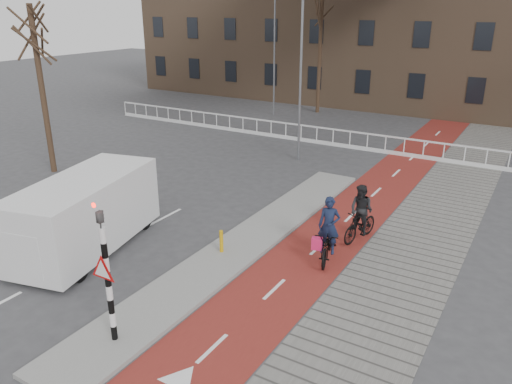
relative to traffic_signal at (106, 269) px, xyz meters
The scene contains 15 objects.
ground 2.90m from the traffic_signal, 73.47° to the left, with size 120.00×120.00×0.00m, color #38383A.
bike_lane 12.36m from the traffic_signal, 80.09° to the left, with size 2.50×60.00×0.01m, color maroon.
sidewalk 13.13m from the traffic_signal, 67.82° to the left, with size 3.00×60.00×0.01m, color slate.
curb_island 6.32m from the traffic_signal, 90.95° to the left, with size 1.80×16.00×0.12m, color gray.
traffic_signal is the anchor object (origin of this frame).
bollard 5.20m from the traffic_signal, 93.99° to the left, with size 0.12×0.12×0.73m, color #CD970B.
cyclist_near 7.07m from the traffic_signal, 67.38° to the left, with size 1.21×2.12×2.08m.
cyclist_far 8.89m from the traffic_signal, 69.76° to the left, with size 0.96×1.89×1.95m.
van 5.43m from the traffic_signal, 144.26° to the left, with size 3.43×5.91×2.39m.
railing 19.60m from the traffic_signal, 103.02° to the left, with size 28.00×0.10×0.99m.
townhouse_row 34.60m from the traffic_signal, 94.04° to the left, with size 46.00×10.00×15.90m.
tree_left 14.54m from the traffic_signal, 146.94° to the left, with size 0.26×0.26×7.56m, color #332316.
tree_mid 28.13m from the traffic_signal, 104.48° to the left, with size 0.27×0.27×8.55m, color #332316.
streetlight_near 15.97m from the traffic_signal, 100.45° to the left, with size 0.12×0.12×8.04m, color slate.
streetlight_left 26.42m from the traffic_signal, 110.72° to the left, with size 0.12×0.12×8.33m, color slate.
Camera 1 is at (7.29, -8.70, 7.54)m, focal length 35.00 mm.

